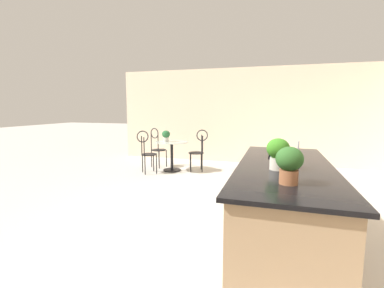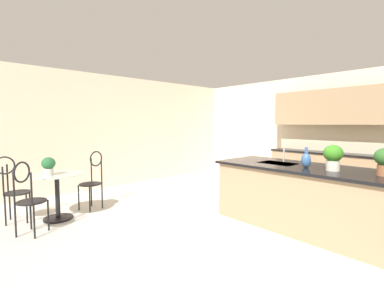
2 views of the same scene
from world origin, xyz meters
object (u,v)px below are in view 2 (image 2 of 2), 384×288
at_px(chair_by_island, 93,177).
at_px(potted_plant_on_table, 48,165).
at_px(chair_toward_desk, 28,195).
at_px(chair_near_window, 13,186).
at_px(potted_plant_counter_near, 333,156).
at_px(bistro_table, 57,192).
at_px(vase_on_counter, 306,160).

relative_size(chair_by_island, potted_plant_on_table, 3.68).
bearing_deg(chair_toward_desk, chair_by_island, 117.90).
xyz_separation_m(chair_near_window, potted_plant_on_table, (0.39, 0.42, 0.33)).
relative_size(chair_by_island, potted_plant_counter_near, 3.04).
relative_size(bistro_table, vase_on_counter, 2.78).
distance_m(chair_by_island, potted_plant_on_table, 0.87).
height_order(chair_near_window, chair_by_island, same).
relative_size(chair_near_window, chair_by_island, 1.00).
height_order(bistro_table, potted_plant_counter_near, potted_plant_counter_near).
xyz_separation_m(chair_by_island, chair_toward_desk, (0.60, -1.13, 0.00)).
relative_size(chair_near_window, chair_toward_desk, 1.00).
relative_size(bistro_table, potted_plant_on_table, 2.83).
height_order(chair_near_window, chair_toward_desk, same).
relative_size(potted_plant_on_table, potted_plant_counter_near, 0.83).
distance_m(chair_near_window, potted_plant_on_table, 0.66).
distance_m(bistro_table, vase_on_counter, 3.85).
bearing_deg(bistro_table, vase_on_counter, 40.66).
distance_m(chair_near_window, potted_plant_counter_near, 4.72).
xyz_separation_m(bistro_table, chair_near_window, (-0.33, -0.55, 0.13)).
xyz_separation_m(bistro_table, potted_plant_counter_near, (3.23, 2.50, 0.67)).
bearing_deg(vase_on_counter, chair_by_island, -149.07).
height_order(bistro_table, vase_on_counter, vase_on_counter).
xyz_separation_m(chair_near_window, potted_plant_counter_near, (3.57, 3.04, 0.54)).
bearing_deg(chair_toward_desk, vase_on_counter, 50.23).
height_order(chair_by_island, vase_on_counter, vase_on_counter).
height_order(potted_plant_on_table, potted_plant_counter_near, potted_plant_counter_near).
bearing_deg(chair_by_island, potted_plant_counter_near, 28.50).
relative_size(chair_by_island, vase_on_counter, 3.62).
bearing_deg(potted_plant_on_table, potted_plant_counter_near, 39.55).
xyz_separation_m(bistro_table, chair_by_island, (-0.17, 0.64, 0.13)).
bearing_deg(chair_near_window, chair_by_island, 82.50).
xyz_separation_m(chair_toward_desk, vase_on_counter, (2.46, 2.96, 0.46)).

